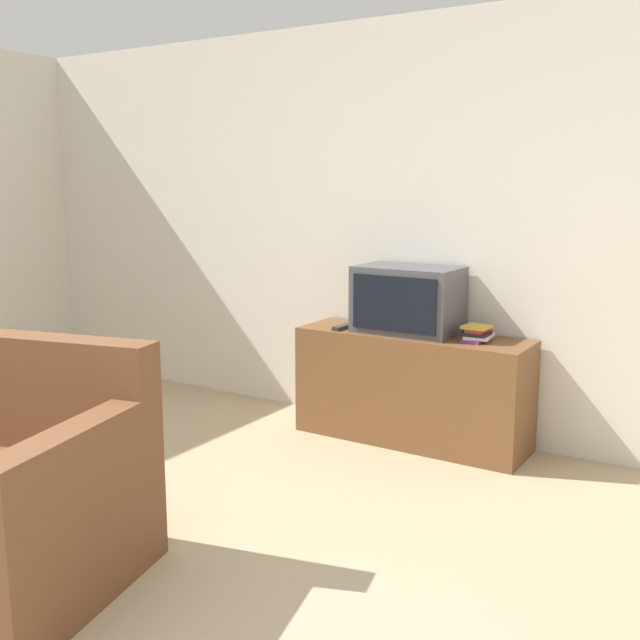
# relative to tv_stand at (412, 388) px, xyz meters

# --- Properties ---
(wall_back) EXTENTS (9.00, 0.06, 2.60)m
(wall_back) POSITION_rel_tv_stand_xyz_m (-0.42, 0.27, 0.96)
(wall_back) COLOR silver
(wall_back) RESTS_ON ground_plane
(tv_stand) EXTENTS (1.44, 0.44, 0.68)m
(tv_stand) POSITION_rel_tv_stand_xyz_m (0.00, 0.00, 0.00)
(tv_stand) COLOR brown
(tv_stand) RESTS_ON ground_plane
(television) EXTENTS (0.62, 0.40, 0.41)m
(television) POSITION_rel_tv_stand_xyz_m (-0.05, 0.03, 0.54)
(television) COLOR #4C4C51
(television) RESTS_ON tv_stand
(book_stack) EXTENTS (0.17, 0.23, 0.09)m
(book_stack) POSITION_rel_tv_stand_xyz_m (0.40, 0.01, 0.38)
(book_stack) COLOR #7A3884
(book_stack) RESTS_ON tv_stand
(remote_on_stand) EXTENTS (0.05, 0.19, 0.02)m
(remote_on_stand) POSITION_rel_tv_stand_xyz_m (-0.44, -0.09, 0.35)
(remote_on_stand) COLOR #2D2D2D
(remote_on_stand) RESTS_ON tv_stand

